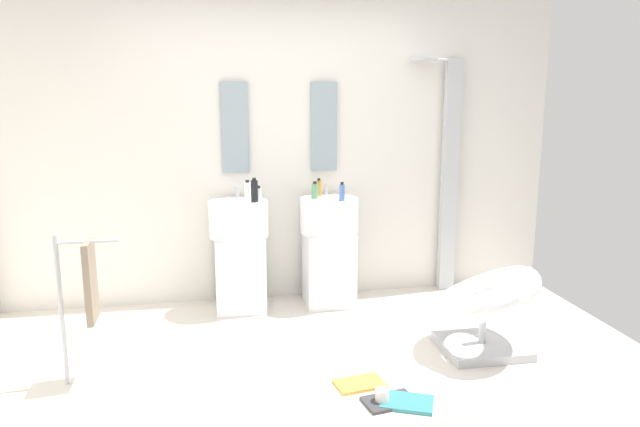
# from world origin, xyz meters

# --- Properties ---
(ground_plane) EXTENTS (4.80, 3.60, 0.04)m
(ground_plane) POSITION_xyz_m (0.00, 0.00, -0.02)
(ground_plane) COLOR silver
(rear_partition) EXTENTS (4.80, 0.10, 2.60)m
(rear_partition) POSITION_xyz_m (0.00, 1.65, 1.30)
(rear_partition) COLOR silver
(rear_partition) RESTS_ON ground_plane
(pedestal_sink_left) EXTENTS (0.48, 0.48, 1.01)m
(pedestal_sink_left) POSITION_xyz_m (-0.37, 1.35, 0.49)
(pedestal_sink_left) COLOR white
(pedestal_sink_left) RESTS_ON ground_plane
(pedestal_sink_right) EXTENTS (0.48, 0.48, 1.01)m
(pedestal_sink_right) POSITION_xyz_m (0.37, 1.35, 0.49)
(pedestal_sink_right) COLOR white
(pedestal_sink_right) RESTS_ON ground_plane
(vanity_mirror_left) EXTENTS (0.22, 0.03, 0.74)m
(vanity_mirror_left) POSITION_xyz_m (-0.37, 1.58, 1.48)
(vanity_mirror_left) COLOR #8C9EA8
(vanity_mirror_right) EXTENTS (0.22, 0.03, 0.74)m
(vanity_mirror_right) POSITION_xyz_m (0.37, 1.58, 1.48)
(vanity_mirror_right) COLOR #8C9EA8
(shower_column) EXTENTS (0.49, 0.24, 2.05)m
(shower_column) POSITION_xyz_m (1.48, 1.53, 1.08)
(shower_column) COLOR #B7BABF
(shower_column) RESTS_ON ground_plane
(lounge_chair) EXTENTS (1.09, 1.09, 0.65)m
(lounge_chair) POSITION_xyz_m (1.24, 0.22, 0.35)
(lounge_chair) COLOR #B7BABF
(lounge_chair) RESTS_ON ground_plane
(towel_rack) EXTENTS (0.37, 0.22, 0.95)m
(towel_rack) POSITION_xyz_m (-1.34, 0.23, 0.63)
(towel_rack) COLOR #B7BABF
(towel_rack) RESTS_ON ground_plane
(area_rug) EXTENTS (1.02, 0.65, 0.01)m
(area_rug) POSITION_xyz_m (0.32, -0.29, 0.01)
(area_rug) COLOR white
(area_rug) RESTS_ON ground_plane
(magazine_ochre) EXTENTS (0.32, 0.23, 0.02)m
(magazine_ochre) POSITION_xyz_m (0.27, -0.14, 0.02)
(magazine_ochre) COLOR gold
(magazine_ochre) RESTS_ON area_rug
(magazine_charcoal) EXTENTS (0.33, 0.24, 0.02)m
(magazine_charcoal) POSITION_xyz_m (0.39, -0.37, 0.02)
(magazine_charcoal) COLOR #38383D
(magazine_charcoal) RESTS_ON area_rug
(magazine_teal) EXTENTS (0.36, 0.31, 0.02)m
(magazine_teal) POSITION_xyz_m (0.48, -0.40, 0.02)
(magazine_teal) COLOR teal
(magazine_teal) RESTS_ON area_rug
(coffee_mug) EXTENTS (0.08, 0.08, 0.09)m
(coffee_mug) POSITION_xyz_m (0.34, -0.37, 0.06)
(coffee_mug) COLOR white
(coffee_mug) RESTS_ON area_rug
(soap_bottle_clear) EXTENTS (0.05, 0.05, 0.13)m
(soap_bottle_clear) POSITION_xyz_m (-0.21, 1.31, 0.96)
(soap_bottle_clear) COLOR silver
(soap_bottle_clear) RESTS_ON pedestal_sink_left
(soap_bottle_green) EXTENTS (0.05, 0.05, 0.14)m
(soap_bottle_green) POSITION_xyz_m (0.26, 1.36, 0.97)
(soap_bottle_green) COLOR #59996B
(soap_bottle_green) RESTS_ON pedestal_sink_right
(soap_bottle_white) EXTENTS (0.06, 0.06, 0.16)m
(soap_bottle_white) POSITION_xyz_m (-0.29, 1.43, 0.98)
(soap_bottle_white) COLOR white
(soap_bottle_white) RESTS_ON pedestal_sink_left
(soap_bottle_amber) EXTENTS (0.05, 0.05, 0.15)m
(soap_bottle_amber) POSITION_xyz_m (0.31, 1.46, 0.98)
(soap_bottle_amber) COLOR #C68C38
(soap_bottle_amber) RESTS_ON pedestal_sink_right
(soap_bottle_black) EXTENTS (0.05, 0.05, 0.19)m
(soap_bottle_black) POSITION_xyz_m (-0.24, 1.29, 1.00)
(soap_bottle_black) COLOR black
(soap_bottle_black) RESTS_ON pedestal_sink_left
(soap_bottle_blue) EXTENTS (0.05, 0.05, 0.15)m
(soap_bottle_blue) POSITION_xyz_m (0.45, 1.21, 0.98)
(soap_bottle_blue) COLOR #4C72B7
(soap_bottle_blue) RESTS_ON pedestal_sink_right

